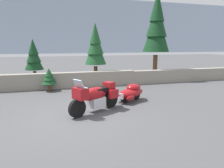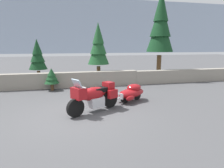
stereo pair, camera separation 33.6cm
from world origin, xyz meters
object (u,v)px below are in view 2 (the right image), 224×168
(pine_tree_tall, at_px, (161,24))
(pine_tree_secondary, at_px, (37,56))
(pine_tree_far_right, at_px, (98,46))
(touring_motorcycle, at_px, (94,96))
(car_shaped_trailer, at_px, (131,92))

(pine_tree_tall, relative_size, pine_tree_secondary, 2.15)
(pine_tree_secondary, relative_size, pine_tree_far_right, 0.74)
(touring_motorcycle, distance_m, pine_tree_secondary, 7.11)
(car_shaped_trailer, height_order, pine_tree_tall, pine_tree_tall)
(pine_tree_secondary, bearing_deg, car_shaped_trailer, -50.66)
(touring_motorcycle, relative_size, pine_tree_tall, 0.34)
(touring_motorcycle, height_order, car_shaped_trailer, touring_motorcycle)
(touring_motorcycle, relative_size, pine_tree_secondary, 0.72)
(car_shaped_trailer, xyz_separation_m, pine_tree_tall, (3.67, 4.84, 3.44))
(touring_motorcycle, distance_m, pine_tree_tall, 8.69)
(touring_motorcycle, xyz_separation_m, pine_tree_tall, (5.51, 5.90, 3.23))
(car_shaped_trailer, bearing_deg, pine_tree_far_right, 98.42)
(touring_motorcycle, bearing_deg, pine_tree_far_right, 78.49)
(touring_motorcycle, height_order, pine_tree_secondary, pine_tree_secondary)
(touring_motorcycle, bearing_deg, pine_tree_tall, 46.99)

